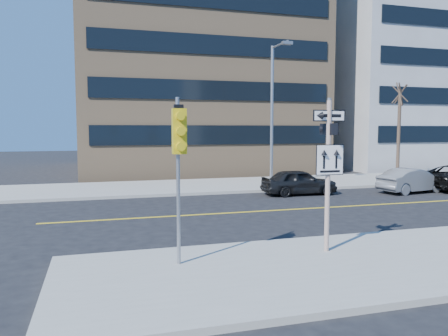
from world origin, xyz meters
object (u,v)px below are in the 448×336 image
object	(u,v)px
traffic_signal	(179,145)
street_tree_west	(400,96)
parked_car_a	(299,182)
streetlight_a	(274,105)
parked_car_b	(412,181)
sign_pole	(328,166)

from	to	relation	value
traffic_signal	street_tree_west	world-z (taller)	street_tree_west
parked_car_a	streetlight_a	size ratio (longest dim) A/B	0.49
traffic_signal	parked_car_b	world-z (taller)	traffic_signal
streetlight_a	sign_pole	bearing A→B (deg)	-106.77
traffic_signal	street_tree_west	xyz separation A→B (m)	(17.00, 13.96, 2.50)
parked_car_b	streetlight_a	world-z (taller)	streetlight_a
sign_pole	traffic_signal	distance (m)	4.05
sign_pole	parked_car_a	distance (m)	11.24
sign_pole	traffic_signal	bearing A→B (deg)	-177.89
sign_pole	traffic_signal	size ratio (longest dim) A/B	1.02
streetlight_a	traffic_signal	bearing A→B (deg)	-120.80
parked_car_a	parked_car_b	distance (m)	6.23
sign_pole	street_tree_west	distance (m)	19.22
street_tree_west	sign_pole	bearing A→B (deg)	-133.26
parked_car_b	streetlight_a	xyz separation A→B (m)	(-6.36, 4.04, 4.10)
streetlight_a	street_tree_west	bearing A→B (deg)	3.45
sign_pole	parked_car_a	world-z (taller)	sign_pole
parked_car_a	parked_car_b	world-z (taller)	parked_car_a
traffic_signal	parked_car_b	distance (m)	17.31
sign_pole	street_tree_west	xyz separation A→B (m)	(13.00, 13.81, 3.09)
sign_pole	streetlight_a	size ratio (longest dim) A/B	0.51
parked_car_a	parked_car_b	bearing A→B (deg)	-98.60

